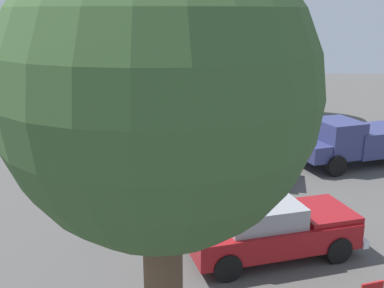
{
  "coord_description": "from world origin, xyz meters",
  "views": [
    {
      "loc": [
        1.61,
        -16.38,
        5.98
      ],
      "look_at": [
        0.79,
        -0.09,
        1.24
      ],
      "focal_mm": 42.99,
      "sensor_mm": 36.0,
      "label": 1
    }
  ],
  "objects_px": {
    "vintage_fire_truck": "(198,145)",
    "lawn_chair_spare": "(218,192)",
    "oak_tree_right": "(278,41)",
    "spectator_seated": "(191,199)",
    "parked_pickup": "(355,141)",
    "classic_hot_rod": "(271,227)",
    "oak_tree_left": "(160,95)",
    "spectator_standing": "(105,206)",
    "lawn_chair_near_truck": "(187,202)"
  },
  "relations": [
    {
      "from": "classic_hot_rod",
      "to": "spectator_standing",
      "type": "height_order",
      "value": "spectator_standing"
    },
    {
      "from": "vintage_fire_truck",
      "to": "oak_tree_left",
      "type": "bearing_deg",
      "value": -90.81
    },
    {
      "from": "parked_pickup",
      "to": "lawn_chair_near_truck",
      "type": "height_order",
      "value": "parked_pickup"
    },
    {
      "from": "oak_tree_left",
      "to": "oak_tree_right",
      "type": "height_order",
      "value": "oak_tree_left"
    },
    {
      "from": "spectator_seated",
      "to": "lawn_chair_spare",
      "type": "bearing_deg",
      "value": 46.31
    },
    {
      "from": "spectator_seated",
      "to": "parked_pickup",
      "type": "bearing_deg",
      "value": 41.36
    },
    {
      "from": "lawn_chair_spare",
      "to": "oak_tree_left",
      "type": "height_order",
      "value": "oak_tree_left"
    },
    {
      "from": "spectator_standing",
      "to": "parked_pickup",
      "type": "bearing_deg",
      "value": 38.52
    },
    {
      "from": "vintage_fire_truck",
      "to": "spectator_seated",
      "type": "height_order",
      "value": "vintage_fire_truck"
    },
    {
      "from": "parked_pickup",
      "to": "lawn_chair_spare",
      "type": "height_order",
      "value": "parked_pickup"
    },
    {
      "from": "vintage_fire_truck",
      "to": "spectator_standing",
      "type": "distance_m",
      "value": 5.6
    },
    {
      "from": "classic_hot_rod",
      "to": "oak_tree_right",
      "type": "distance_m",
      "value": 16.8
    },
    {
      "from": "spectator_standing",
      "to": "oak_tree_left",
      "type": "xyz_separation_m",
      "value": [
        2.15,
        -5.15,
        3.94
      ]
    },
    {
      "from": "vintage_fire_truck",
      "to": "classic_hot_rod",
      "type": "xyz_separation_m",
      "value": [
        2.06,
        -5.66,
        -0.45
      ]
    },
    {
      "from": "oak_tree_right",
      "to": "spectator_seated",
      "type": "bearing_deg",
      "value": -106.27
    },
    {
      "from": "lawn_chair_spare",
      "to": "vintage_fire_truck",
      "type": "bearing_deg",
      "value": 103.24
    },
    {
      "from": "lawn_chair_spare",
      "to": "spectator_seated",
      "type": "distance_m",
      "value": 1.14
    },
    {
      "from": "oak_tree_right",
      "to": "spectator_standing",
      "type": "bearing_deg",
      "value": -112.3
    },
    {
      "from": "vintage_fire_truck",
      "to": "classic_hot_rod",
      "type": "height_order",
      "value": "vintage_fire_truck"
    },
    {
      "from": "spectator_standing",
      "to": "oak_tree_right",
      "type": "xyz_separation_m",
      "value": [
        6.45,
        15.72,
        3.39
      ]
    },
    {
      "from": "lawn_chair_near_truck",
      "to": "spectator_standing",
      "type": "xyz_separation_m",
      "value": [
        -2.1,
        -1.29,
        0.37
      ]
    },
    {
      "from": "spectator_seated",
      "to": "oak_tree_left",
      "type": "xyz_separation_m",
      "value": [
        -0.07,
        -6.39,
        4.2
      ]
    },
    {
      "from": "vintage_fire_truck",
      "to": "lawn_chair_spare",
      "type": "xyz_separation_m",
      "value": [
        0.72,
        -3.05,
        -0.61
      ]
    },
    {
      "from": "lawn_chair_near_truck",
      "to": "oak_tree_left",
      "type": "xyz_separation_m",
      "value": [
        0.05,
        -6.44,
        4.31
      ]
    },
    {
      "from": "spectator_standing",
      "to": "spectator_seated",
      "type": "bearing_deg",
      "value": 29.16
    },
    {
      "from": "classic_hot_rod",
      "to": "lawn_chair_near_truck",
      "type": "xyz_separation_m",
      "value": [
        -2.25,
        1.84,
        -0.16
      ]
    },
    {
      "from": "vintage_fire_truck",
      "to": "parked_pickup",
      "type": "xyz_separation_m",
      "value": [
        6.19,
        1.65,
        -0.21
      ]
    },
    {
      "from": "parked_pickup",
      "to": "lawn_chair_spare",
      "type": "xyz_separation_m",
      "value": [
        -5.48,
        -4.69,
        -0.4
      ]
    },
    {
      "from": "vintage_fire_truck",
      "to": "spectator_standing",
      "type": "xyz_separation_m",
      "value": [
        -2.29,
        -5.11,
        -0.23
      ]
    },
    {
      "from": "lawn_chair_spare",
      "to": "oak_tree_right",
      "type": "distance_m",
      "value": 14.58
    },
    {
      "from": "spectator_standing",
      "to": "oak_tree_left",
      "type": "bearing_deg",
      "value": -67.37
    },
    {
      "from": "lawn_chair_spare",
      "to": "spectator_seated",
      "type": "bearing_deg",
      "value": -133.69
    },
    {
      "from": "parked_pickup",
      "to": "spectator_standing",
      "type": "height_order",
      "value": "parked_pickup"
    },
    {
      "from": "vintage_fire_truck",
      "to": "oak_tree_left",
      "type": "distance_m",
      "value": 10.91
    },
    {
      "from": "spectator_seated",
      "to": "oak_tree_right",
      "type": "bearing_deg",
      "value": 73.73
    },
    {
      "from": "lawn_chair_spare",
      "to": "spectator_standing",
      "type": "xyz_separation_m",
      "value": [
        -3.01,
        -2.06,
        0.37
      ]
    },
    {
      "from": "oak_tree_left",
      "to": "classic_hot_rod",
      "type": "bearing_deg",
      "value": 64.41
    },
    {
      "from": "vintage_fire_truck",
      "to": "spectator_seated",
      "type": "bearing_deg",
      "value": -91.04
    },
    {
      "from": "classic_hot_rod",
      "to": "lawn_chair_spare",
      "type": "bearing_deg",
      "value": 117.19
    },
    {
      "from": "classic_hot_rod",
      "to": "spectator_seated",
      "type": "bearing_deg",
      "value": 139.95
    },
    {
      "from": "spectator_seated",
      "to": "oak_tree_left",
      "type": "relative_size",
      "value": 0.18
    },
    {
      "from": "parked_pickup",
      "to": "oak_tree_left",
      "type": "xyz_separation_m",
      "value": [
        -6.34,
        -11.91,
        3.91
      ]
    },
    {
      "from": "oak_tree_right",
      "to": "parked_pickup",
      "type": "bearing_deg",
      "value": -77.2
    },
    {
      "from": "lawn_chair_near_truck",
      "to": "oak_tree_left",
      "type": "bearing_deg",
      "value": -89.57
    },
    {
      "from": "classic_hot_rod",
      "to": "lawn_chair_spare",
      "type": "distance_m",
      "value": 2.94
    },
    {
      "from": "spectator_seated",
      "to": "oak_tree_right",
      "type": "xyz_separation_m",
      "value": [
        4.23,
        14.48,
        3.66
      ]
    },
    {
      "from": "vintage_fire_truck",
      "to": "parked_pickup",
      "type": "distance_m",
      "value": 6.41
    },
    {
      "from": "oak_tree_left",
      "to": "vintage_fire_truck",
      "type": "bearing_deg",
      "value": 89.19
    },
    {
      "from": "lawn_chair_near_truck",
      "to": "lawn_chair_spare",
      "type": "height_order",
      "value": "same"
    },
    {
      "from": "classic_hot_rod",
      "to": "lawn_chair_spare",
      "type": "relative_size",
      "value": 4.63
    }
  ]
}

